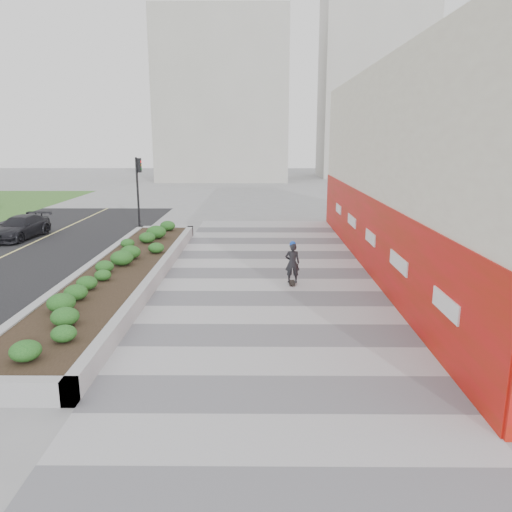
{
  "coord_description": "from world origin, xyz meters",
  "views": [
    {
      "loc": [
        -0.34,
        -10.92,
        5.23
      ],
      "look_at": [
        -0.47,
        6.54,
        1.1
      ],
      "focal_mm": 35.0,
      "sensor_mm": 36.0,
      "label": 1
    }
  ],
  "objects_px": {
    "planter": "(121,271)",
    "car_dark": "(20,227)",
    "traffic_signal_near": "(139,183)",
    "skateboarder": "(292,263)"
  },
  "relations": [
    {
      "from": "planter",
      "to": "skateboarder",
      "type": "distance_m",
      "value": 6.37
    },
    {
      "from": "traffic_signal_near",
      "to": "planter",
      "type": "bearing_deg",
      "value": -80.65
    },
    {
      "from": "car_dark",
      "to": "skateboarder",
      "type": "bearing_deg",
      "value": -24.73
    },
    {
      "from": "planter",
      "to": "traffic_signal_near",
      "type": "height_order",
      "value": "traffic_signal_near"
    },
    {
      "from": "planter",
      "to": "car_dark",
      "type": "relative_size",
      "value": 4.34
    },
    {
      "from": "car_dark",
      "to": "planter",
      "type": "bearing_deg",
      "value": -40.51
    },
    {
      "from": "traffic_signal_near",
      "to": "skateboarder",
      "type": "relative_size",
      "value": 2.59
    },
    {
      "from": "skateboarder",
      "to": "car_dark",
      "type": "bearing_deg",
      "value": 152.43
    },
    {
      "from": "traffic_signal_near",
      "to": "car_dark",
      "type": "height_order",
      "value": "traffic_signal_near"
    },
    {
      "from": "planter",
      "to": "traffic_signal_near",
      "type": "bearing_deg",
      "value": 99.35
    }
  ]
}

